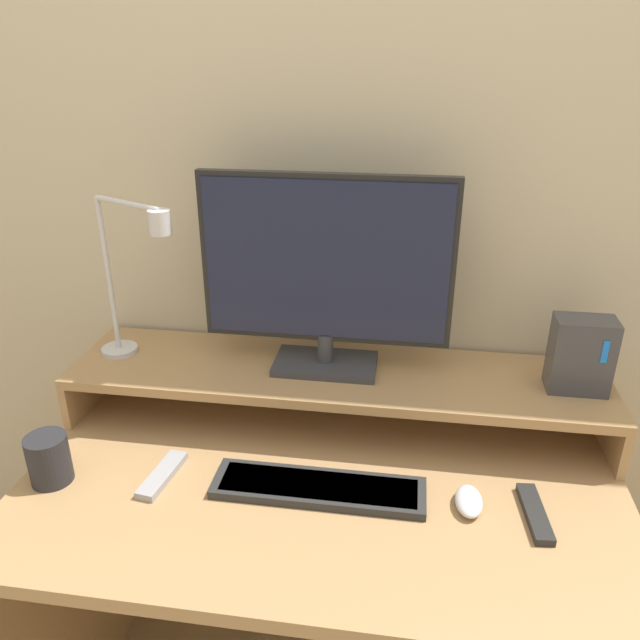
# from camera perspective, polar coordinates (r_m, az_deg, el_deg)

# --- Properties ---
(wall_back) EXTENTS (6.00, 0.05, 2.50)m
(wall_back) POSITION_cam_1_polar(r_m,az_deg,el_deg) (1.47, 2.59, 12.46)
(wall_back) COLOR beige
(wall_back) RESTS_ON ground_plane
(desk) EXTENTS (1.23, 0.73, 0.73)m
(desk) POSITION_cam_1_polar(r_m,az_deg,el_deg) (1.47, 0.21, -20.36)
(desk) COLOR #A87F51
(desk) RESTS_ON ground_plane
(monitor_shelf) EXTENTS (1.23, 0.29, 0.13)m
(monitor_shelf) POSITION_cam_1_polar(r_m,az_deg,el_deg) (1.45, 1.50, -5.25)
(monitor_shelf) COLOR #A87F51
(monitor_shelf) RESTS_ON desk
(monitor) EXTENTS (0.55, 0.13, 0.45)m
(monitor) POSITION_cam_1_polar(r_m,az_deg,el_deg) (1.35, 0.54, 4.50)
(monitor) COLOR #38383D
(monitor) RESTS_ON monitor_shelf
(desk_lamp) EXTENTS (0.24, 0.15, 0.39)m
(desk_lamp) POSITION_cam_1_polar(r_m,az_deg,el_deg) (1.45, -16.77, 3.92)
(desk_lamp) COLOR silver
(desk_lamp) RESTS_ON monitor_shelf
(router_dock) EXTENTS (0.13, 0.08, 0.17)m
(router_dock) POSITION_cam_1_polar(r_m,az_deg,el_deg) (1.44, 22.73, -2.96)
(router_dock) COLOR #3D3D42
(router_dock) RESTS_ON monitor_shelf
(keyboard) EXTENTS (0.42, 0.11, 0.02)m
(keyboard) POSITION_cam_1_polar(r_m,az_deg,el_deg) (1.28, -0.28, -15.07)
(keyboard) COLOR #282828
(keyboard) RESTS_ON desk
(mouse) EXTENTS (0.05, 0.09, 0.03)m
(mouse) POSITION_cam_1_polar(r_m,az_deg,el_deg) (1.28, 13.45, -15.80)
(mouse) COLOR silver
(mouse) RESTS_ON desk
(remote_control) EXTENTS (0.06, 0.15, 0.02)m
(remote_control) POSITION_cam_1_polar(r_m,az_deg,el_deg) (1.36, -14.22, -13.57)
(remote_control) COLOR #99999E
(remote_control) RESTS_ON desk
(remote_secondary) EXTENTS (0.05, 0.16, 0.02)m
(remote_secondary) POSITION_cam_1_polar(r_m,az_deg,el_deg) (1.30, 19.05, -16.37)
(remote_secondary) COLOR black
(remote_secondary) RESTS_ON desk
(mug) EXTENTS (0.08, 0.08, 0.10)m
(mug) POSITION_cam_1_polar(r_m,az_deg,el_deg) (1.40, -23.55, -11.58)
(mug) COLOR #232328
(mug) RESTS_ON desk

